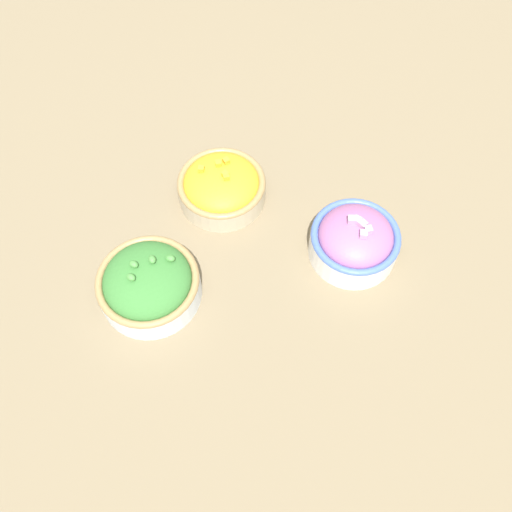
{
  "coord_description": "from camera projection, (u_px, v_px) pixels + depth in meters",
  "views": [
    {
      "loc": [
        0.07,
        0.45,
        0.83
      ],
      "look_at": [
        0.0,
        0.0,
        0.03
      ],
      "focal_mm": 40.0,
      "sensor_mm": 36.0,
      "label": 1
    }
  ],
  "objects": [
    {
      "name": "ground_plane",
      "position": [
        256.0,
        265.0,
        0.94
      ],
      "size": [
        3.0,
        3.0,
        0.0
      ],
      "primitive_type": "plane",
      "color": "#75664C"
    },
    {
      "name": "bowl_squash",
      "position": [
        222.0,
        186.0,
        0.99
      ],
      "size": [
        0.15,
        0.15,
        0.07
      ],
      "color": "beige",
      "rests_on": "ground_plane"
    },
    {
      "name": "bowl_broccoli",
      "position": [
        148.0,
        283.0,
        0.89
      ],
      "size": [
        0.16,
        0.16,
        0.09
      ],
      "color": "silver",
      "rests_on": "ground_plane"
    },
    {
      "name": "bowl_red_onion",
      "position": [
        354.0,
        239.0,
        0.93
      ],
      "size": [
        0.15,
        0.15,
        0.09
      ],
      "color": "white",
      "rests_on": "ground_plane"
    }
  ]
}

